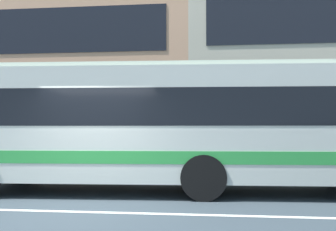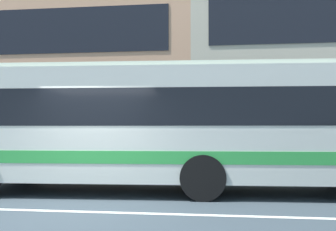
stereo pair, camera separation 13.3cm
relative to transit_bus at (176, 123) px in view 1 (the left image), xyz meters
The scene contains 3 objects.
ground_plane 3.53m from the transit_bus, 121.55° to the right, with size 160.00×160.00×0.00m, color #333F46.
lane_centre_line 3.53m from the transit_bus, 121.55° to the right, with size 60.00×0.16×0.01m, color silver.
transit_bus is the anchor object (origin of this frame).
Camera 1 is at (2.69, -7.64, 1.58)m, focal length 44.82 mm.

